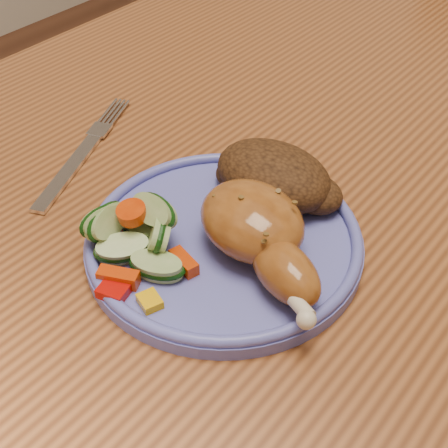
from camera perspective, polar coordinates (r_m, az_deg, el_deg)
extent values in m
cube|color=brown|center=(0.60, 6.56, 0.63)|extent=(0.90, 1.40, 0.04)
cube|color=brown|center=(1.42, 6.88, 8.90)|extent=(0.06, 0.06, 0.71)
cylinder|color=#4C2D16|center=(1.26, 7.42, -5.43)|extent=(0.04, 0.04, 0.41)
cylinder|color=#4C2D16|center=(1.50, 14.99, 2.55)|extent=(0.04, 0.04, 0.41)
cylinder|color=#565AB5|center=(0.53, 0.00, -1.70)|extent=(0.23, 0.23, 0.01)
torus|color=#565AB5|center=(0.52, 0.00, -0.82)|extent=(0.23, 0.23, 0.01)
ellipsoid|color=#985620|center=(0.50, 2.57, 0.32)|extent=(0.11, 0.10, 0.05)
ellipsoid|color=#985620|center=(0.47, 5.63, -4.29)|extent=(0.08, 0.06, 0.04)
sphere|color=beige|center=(0.44, 7.54, -8.66)|extent=(0.01, 0.01, 0.01)
ellipsoid|color=#412510|center=(0.56, 4.54, 4.48)|extent=(0.11, 0.08, 0.05)
ellipsoid|color=#412510|center=(0.55, 8.14, 2.81)|extent=(0.06, 0.04, 0.03)
ellipsoid|color=#412510|center=(0.58, 1.44, 4.51)|extent=(0.05, 0.04, 0.02)
cube|color=#A50A05|center=(0.48, -10.05, -6.03)|extent=(0.03, 0.02, 0.01)
cube|color=#E5A507|center=(0.47, -6.80, -7.02)|extent=(0.02, 0.02, 0.01)
cube|color=#D03C06|center=(0.50, -3.69, -3.51)|extent=(0.03, 0.02, 0.01)
cylinder|color=#D03C06|center=(0.51, -8.43, 1.01)|extent=(0.02, 0.03, 0.01)
cube|color=#D03C06|center=(0.49, -9.62, -4.85)|extent=(0.03, 0.02, 0.01)
cylinder|color=#D03C06|center=(0.54, -8.43, 0.46)|extent=(0.03, 0.03, 0.02)
cylinder|color=#A5B978|center=(0.52, -10.75, 0.30)|extent=(0.04, 0.05, 0.04)
cylinder|color=#A5B978|center=(0.53, -7.66, -0.25)|extent=(0.05, 0.05, 0.02)
cylinder|color=#A5B978|center=(0.51, -9.26, -2.24)|extent=(0.06, 0.06, 0.02)
cylinder|color=#A5B978|center=(0.50, -5.87, -0.62)|extent=(0.05, 0.05, 0.04)
cylinder|color=#A5B978|center=(0.51, -6.37, 1.20)|extent=(0.05, 0.04, 0.04)
cylinder|color=#A5B978|center=(0.49, -6.14, -3.85)|extent=(0.06, 0.06, 0.02)
cylinder|color=#A5B978|center=(0.52, -10.66, 0.22)|extent=(0.04, 0.05, 0.04)
cube|color=silver|center=(0.63, -13.87, 4.93)|extent=(0.07, 0.13, 0.00)
cube|color=silver|center=(0.68, -11.31, 8.42)|extent=(0.05, 0.08, 0.00)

